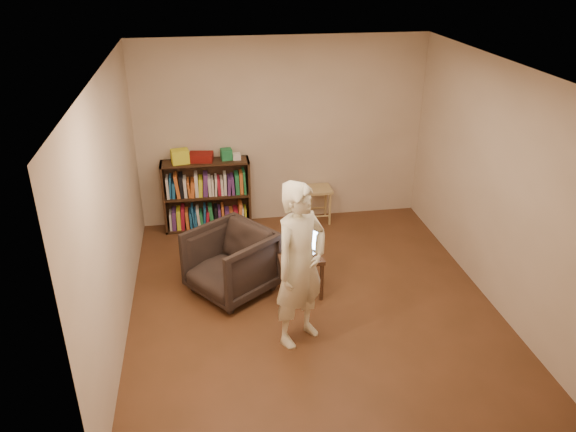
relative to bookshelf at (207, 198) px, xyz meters
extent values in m
plane|color=#4A2C18|center=(1.08, -2.09, -0.44)|extent=(4.50, 4.50, 0.00)
plane|color=white|center=(1.08, -2.09, 2.16)|extent=(4.50, 4.50, 0.00)
plane|color=beige|center=(1.08, 0.16, 0.86)|extent=(4.00, 0.00, 4.00)
plane|color=beige|center=(-0.92, -2.09, 0.86)|extent=(0.00, 4.50, 4.50)
plane|color=beige|center=(3.08, -2.09, 0.86)|extent=(0.00, 4.50, 4.50)
cube|color=black|center=(-0.59, -0.01, 0.06)|extent=(0.03, 0.30, 1.00)
cube|color=black|center=(0.58, -0.01, 0.06)|extent=(0.03, 0.30, 1.00)
cube|color=black|center=(0.00, 0.13, 0.06)|extent=(1.20, 0.02, 1.00)
cube|color=black|center=(0.00, -0.01, -0.42)|extent=(1.20, 0.30, 0.03)
cube|color=black|center=(0.00, -0.01, 0.06)|extent=(1.14, 0.30, 0.03)
cube|color=black|center=(0.00, -0.01, 0.55)|extent=(1.20, 0.30, 0.03)
cube|color=yellow|center=(-0.32, -0.04, 0.65)|extent=(0.25, 0.20, 0.19)
cube|color=maroon|center=(-0.04, 0.01, 0.61)|extent=(0.35, 0.27, 0.11)
cube|color=#207942|center=(0.30, 0.02, 0.63)|extent=(0.16, 0.16, 0.15)
cube|color=white|center=(0.44, -0.01, 0.60)|extent=(0.11, 0.11, 0.08)
cube|color=tan|center=(1.58, -0.06, 0.06)|extent=(0.36, 0.36, 0.04)
cylinder|color=tan|center=(1.43, -0.21, -0.20)|extent=(0.03, 0.03, 0.48)
cylinder|color=tan|center=(1.72, -0.21, -0.20)|extent=(0.03, 0.03, 0.48)
cylinder|color=tan|center=(1.43, 0.08, -0.20)|extent=(0.03, 0.03, 0.48)
cylinder|color=tan|center=(1.72, 0.08, -0.20)|extent=(0.03, 0.03, 0.48)
imported|color=black|center=(0.22, -1.72, -0.05)|extent=(1.18, 1.17, 0.77)
cube|color=black|center=(0.99, -1.84, 0.05)|extent=(0.50, 0.50, 0.04)
cylinder|color=black|center=(0.77, -2.05, -0.21)|extent=(0.04, 0.04, 0.46)
cylinder|color=black|center=(1.20, -2.05, -0.21)|extent=(0.04, 0.04, 0.46)
cylinder|color=black|center=(0.77, -1.62, -0.21)|extent=(0.04, 0.04, 0.46)
cylinder|color=black|center=(1.20, -1.62, -0.21)|extent=(0.04, 0.04, 0.46)
cube|color=#AFAFB4|center=(0.97, -1.85, 0.08)|extent=(0.41, 0.42, 0.02)
cube|color=black|center=(0.97, -1.85, 0.09)|extent=(0.30, 0.31, 0.00)
cube|color=#AFAFB4|center=(1.10, -1.73, 0.20)|extent=(0.31, 0.33, 0.23)
cube|color=#B6D4FF|center=(1.10, -1.73, 0.20)|extent=(0.27, 0.29, 0.18)
imported|color=#ECE5C2|center=(0.84, -2.68, 0.42)|extent=(0.75, 0.70, 1.72)
camera|label=1|loc=(0.00, -7.26, 3.19)|focal=35.00mm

